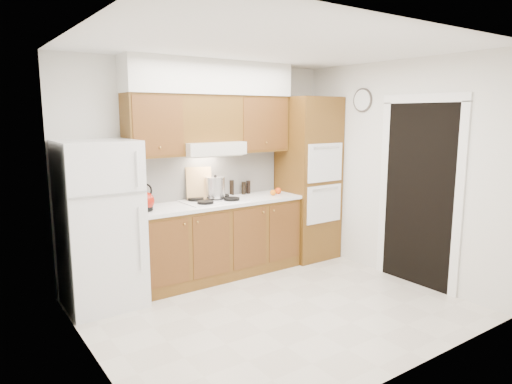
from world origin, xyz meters
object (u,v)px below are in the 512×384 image
oven_cabinet (308,179)px  stock_pot (215,188)px  fridge (100,224)px  kettle (145,201)px

oven_cabinet → stock_pot: (-1.41, 0.10, -0.01)m
fridge → kettle: fridge is taller
kettle → oven_cabinet: bearing=17.1°
fridge → oven_cabinet: oven_cabinet is taller
kettle → stock_pot: (0.95, 0.14, 0.04)m
fridge → kettle: size_ratio=8.59×
stock_pot → fridge: bearing=-174.8°
oven_cabinet → stock_pot: bearing=176.1°
fridge → oven_cabinet: (2.85, 0.03, 0.24)m
fridge → oven_cabinet: bearing=0.7°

